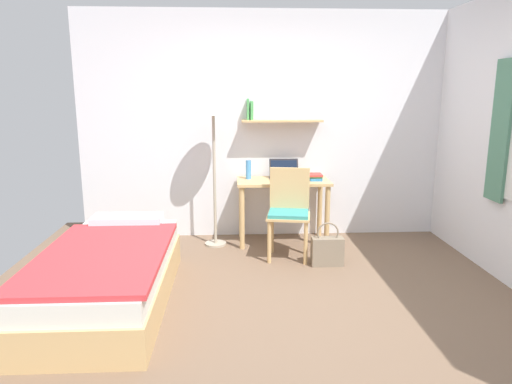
{
  "coord_description": "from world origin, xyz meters",
  "views": [
    {
      "loc": [
        -0.44,
        -3.4,
        1.7
      ],
      "look_at": [
        -0.24,
        0.51,
        0.85
      ],
      "focal_mm": 32.58,
      "sensor_mm": 36.0,
      "label": 1
    }
  ],
  "objects_px": {
    "desk_chair": "(289,209)",
    "laptop": "(284,174)",
    "bed": "(109,275)",
    "desk": "(283,192)",
    "water_bottle": "(248,170)",
    "book_stack": "(315,177)",
    "standing_lamp": "(213,113)",
    "handbag": "(327,250)"
  },
  "relations": [
    {
      "from": "water_bottle",
      "to": "book_stack",
      "type": "distance_m",
      "value": 0.76
    },
    {
      "from": "water_bottle",
      "to": "bed",
      "type": "bearing_deg",
      "value": -126.91
    },
    {
      "from": "desk_chair",
      "to": "standing_lamp",
      "type": "bearing_deg",
      "value": 151.78
    },
    {
      "from": "standing_lamp",
      "to": "laptop",
      "type": "height_order",
      "value": "standing_lamp"
    },
    {
      "from": "bed",
      "to": "book_stack",
      "type": "xyz_separation_m",
      "value": [
        1.94,
        1.49,
        0.52
      ]
    },
    {
      "from": "bed",
      "to": "desk_chair",
      "type": "distance_m",
      "value": 1.91
    },
    {
      "from": "desk_chair",
      "to": "laptop",
      "type": "height_order",
      "value": "laptop"
    },
    {
      "from": "bed",
      "to": "standing_lamp",
      "type": "distance_m",
      "value": 2.07
    },
    {
      "from": "standing_lamp",
      "to": "bed",
      "type": "bearing_deg",
      "value": -119.48
    },
    {
      "from": "desk",
      "to": "handbag",
      "type": "distance_m",
      "value": 0.94
    },
    {
      "from": "bed",
      "to": "laptop",
      "type": "relative_size",
      "value": 5.77
    },
    {
      "from": "desk_chair",
      "to": "laptop",
      "type": "bearing_deg",
      "value": 88.88
    },
    {
      "from": "desk",
      "to": "standing_lamp",
      "type": "bearing_deg",
      "value": -174.74
    },
    {
      "from": "bed",
      "to": "desk",
      "type": "xyz_separation_m",
      "value": [
        1.58,
        1.51,
        0.35
      ]
    },
    {
      "from": "bed",
      "to": "water_bottle",
      "type": "xyz_separation_m",
      "value": [
        1.19,
        1.59,
        0.59
      ]
    },
    {
      "from": "desk",
      "to": "water_bottle",
      "type": "bearing_deg",
      "value": 168.45
    },
    {
      "from": "desk_chair",
      "to": "laptop",
      "type": "relative_size",
      "value": 2.75
    },
    {
      "from": "standing_lamp",
      "to": "book_stack",
      "type": "bearing_deg",
      "value": 2.77
    },
    {
      "from": "handbag",
      "to": "laptop",
      "type": "bearing_deg",
      "value": 112.4
    },
    {
      "from": "desk_chair",
      "to": "handbag",
      "type": "bearing_deg",
      "value": -36.84
    },
    {
      "from": "standing_lamp",
      "to": "handbag",
      "type": "bearing_deg",
      "value": -31.11
    },
    {
      "from": "desk",
      "to": "laptop",
      "type": "relative_size",
      "value": 3.07
    },
    {
      "from": "laptop",
      "to": "water_bottle",
      "type": "distance_m",
      "value": 0.41
    },
    {
      "from": "book_stack",
      "to": "desk",
      "type": "bearing_deg",
      "value": 177.48
    },
    {
      "from": "standing_lamp",
      "to": "book_stack",
      "type": "relative_size",
      "value": 8.19
    },
    {
      "from": "handbag",
      "to": "desk",
      "type": "bearing_deg",
      "value": 115.95
    },
    {
      "from": "desk_chair",
      "to": "water_bottle",
      "type": "xyz_separation_m",
      "value": [
        -0.4,
        0.57,
        0.32
      ]
    },
    {
      "from": "desk_chair",
      "to": "water_bottle",
      "type": "distance_m",
      "value": 0.76
    },
    {
      "from": "bed",
      "to": "desk",
      "type": "relative_size",
      "value": 1.88
    },
    {
      "from": "desk",
      "to": "handbag",
      "type": "xyz_separation_m",
      "value": [
        0.37,
        -0.76,
        -0.43
      ]
    },
    {
      "from": "desk",
      "to": "handbag",
      "type": "relative_size",
      "value": 2.34
    },
    {
      "from": "handbag",
      "to": "bed",
      "type": "bearing_deg",
      "value": -158.82
    },
    {
      "from": "laptop",
      "to": "standing_lamp",
      "type": "bearing_deg",
      "value": -168.77
    },
    {
      "from": "book_stack",
      "to": "handbag",
      "type": "xyz_separation_m",
      "value": [
        0.01,
        -0.74,
        -0.61
      ]
    },
    {
      "from": "desk_chair",
      "to": "laptop",
      "type": "xyz_separation_m",
      "value": [
        0.01,
        0.57,
        0.27
      ]
    },
    {
      "from": "water_bottle",
      "to": "laptop",
      "type": "bearing_deg",
      "value": 0.94
    },
    {
      "from": "laptop",
      "to": "desk",
      "type": "bearing_deg",
      "value": -103.74
    },
    {
      "from": "water_bottle",
      "to": "book_stack",
      "type": "xyz_separation_m",
      "value": [
        0.75,
        -0.09,
        -0.07
      ]
    },
    {
      "from": "laptop",
      "to": "water_bottle",
      "type": "xyz_separation_m",
      "value": [
        -0.41,
        -0.01,
        0.05
      ]
    },
    {
      "from": "bed",
      "to": "water_bottle",
      "type": "distance_m",
      "value": 2.07
    },
    {
      "from": "laptop",
      "to": "water_bottle",
      "type": "bearing_deg",
      "value": -179.06
    },
    {
      "from": "bed",
      "to": "book_stack",
      "type": "distance_m",
      "value": 2.51
    }
  ]
}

